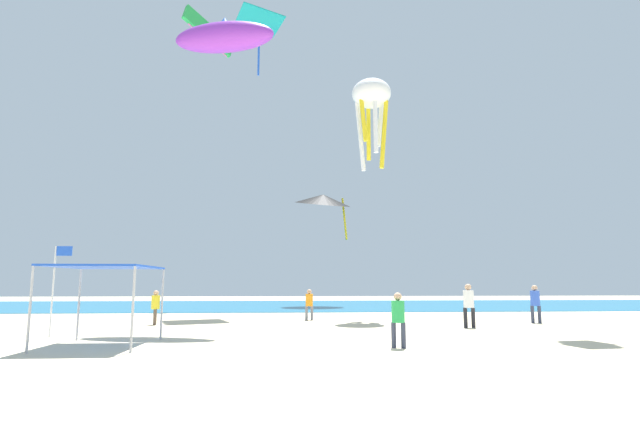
# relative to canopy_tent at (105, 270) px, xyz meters

# --- Properties ---
(ground) EXTENTS (110.00, 110.00, 0.10)m
(ground) POSITION_rel_canopy_tent_xyz_m (7.77, 0.74, -2.36)
(ground) COLOR beige
(ocean_strip) EXTENTS (110.00, 21.31, 0.03)m
(ocean_strip) POSITION_rel_canopy_tent_xyz_m (7.77, 26.72, -2.30)
(ocean_strip) COLOR #1E6B93
(ocean_strip) RESTS_ON ground
(canopy_tent) EXTENTS (2.83, 3.11, 2.44)m
(canopy_tent) POSITION_rel_canopy_tent_xyz_m (0.00, 0.00, 0.00)
(canopy_tent) COLOR #B2B2B7
(canopy_tent) RESTS_ON ground
(person_near_tent) EXTENTS (0.43, 0.38, 1.60)m
(person_near_tent) POSITION_rel_canopy_tent_xyz_m (6.78, 9.68, -1.37)
(person_near_tent) COLOR slate
(person_near_tent) RESTS_ON ground
(person_leftmost) EXTENTS (0.41, 0.39, 1.63)m
(person_leftmost) POSITION_rel_canopy_tent_xyz_m (8.97, -1.04, -1.36)
(person_leftmost) COLOR #33384C
(person_leftmost) RESTS_ON ground
(person_central) EXTENTS (0.48, 0.43, 1.82)m
(person_central) POSITION_rel_canopy_tent_xyz_m (17.63, 7.19, -1.24)
(person_central) COLOR #33384C
(person_central) RESTS_ON ground
(person_rightmost) EXTENTS (0.50, 0.45, 1.88)m
(person_rightmost) POSITION_rel_canopy_tent_xyz_m (13.51, 5.07, -1.21)
(person_rightmost) COLOR black
(person_rightmost) RESTS_ON ground
(person_far_shore) EXTENTS (0.38, 0.41, 1.58)m
(person_far_shore) POSITION_rel_canopy_tent_xyz_m (-0.44, 7.39, -1.38)
(person_far_shore) COLOR brown
(person_far_shore) RESTS_ON ground
(banner_flag) EXTENTS (0.61, 0.06, 3.24)m
(banner_flag) POSITION_rel_canopy_tent_xyz_m (-2.68, 2.54, -0.33)
(banner_flag) COLOR silver
(banner_flag) RESTS_ON ground
(kite_parafoil_green) EXTENTS (3.75, 3.91, 3.11)m
(kite_parafoil_green) POSITION_rel_canopy_tent_xyz_m (-1.15, 22.17, 20.39)
(kite_parafoil_green) COLOR green
(kite_delta_black) EXTENTS (6.27, 6.32, 4.37)m
(kite_delta_black) POSITION_rel_canopy_tent_xyz_m (8.60, 24.71, 6.77)
(kite_delta_black) COLOR black
(kite_diamond_teal) EXTENTS (3.81, 3.82, 4.28)m
(kite_diamond_teal) POSITION_rel_canopy_tent_xyz_m (3.47, 16.11, 17.79)
(kite_diamond_teal) COLOR teal
(kite_inflatable_purple) EXTENTS (5.13, 2.59, 1.83)m
(kite_inflatable_purple) POSITION_rel_canopy_tent_xyz_m (2.50, 6.32, 11.33)
(kite_inflatable_purple) COLOR purple
(kite_octopus_white) EXTENTS (3.20, 3.20, 5.41)m
(kite_octopus_white) POSITION_rel_canopy_tent_xyz_m (10.46, 10.98, 10.37)
(kite_octopus_white) COLOR white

